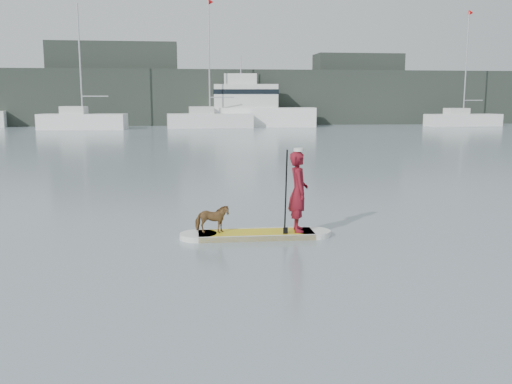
{
  "coord_description": "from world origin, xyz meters",
  "views": [
    {
      "loc": [
        -2.57,
        -12.2,
        3.01
      ],
      "look_at": [
        -1.03,
        -0.22,
        1.0
      ],
      "focal_mm": 40.0,
      "sensor_mm": 36.0,
      "label": 1
    }
  ],
  "objects": [
    {
      "name": "sailboat_d",
      "position": [
        0.12,
        45.42,
        0.89
      ],
      "size": [
        8.57,
        3.09,
        12.44
      ],
      "rotation": [
        0.0,
        0.0,
        0.06
      ],
      "color": "white",
      "rests_on": "ground"
    },
    {
      "name": "sailboat_c",
      "position": [
        -12.06,
        44.25,
        0.86
      ],
      "size": [
        8.3,
        3.36,
        11.63
      ],
      "rotation": [
        0.0,
        0.0,
        -0.08
      ],
      "color": "white",
      "rests_on": "ground"
    },
    {
      "name": "motor_yacht_a",
      "position": [
        4.82,
        47.75,
        2.02
      ],
      "size": [
        12.37,
        5.4,
        7.17
      ],
      "rotation": [
        0.0,
        0.0,
        -0.15
      ],
      "color": "white",
      "rests_on": "ground"
    },
    {
      "name": "white_cap",
      "position": [
        -0.1,
        -0.24,
        1.9
      ],
      "size": [
        0.22,
        0.22,
        0.07
      ],
      "primitive_type": "cylinder",
      "color": "silver",
      "rests_on": "paddler"
    },
    {
      "name": "dog",
      "position": [
        -1.98,
        -0.2,
        0.43
      ],
      "size": [
        0.75,
        0.37,
        0.62
      ],
      "primitive_type": "imported",
      "rotation": [
        0.0,
        0.0,
        1.52
      ],
      "color": "brown",
      "rests_on": "paddleboard"
    },
    {
      "name": "paddler",
      "position": [
        -0.1,
        -0.24,
        0.99
      ],
      "size": [
        0.45,
        0.66,
        1.75
      ],
      "primitive_type": "imported",
      "rotation": [
        0.0,
        0.0,
        1.51
      ],
      "color": "maroon",
      "rests_on": "paddleboard"
    },
    {
      "name": "ground",
      "position": [
        0.0,
        0.0,
        0.0
      ],
      "size": [
        140.0,
        140.0,
        0.0
      ],
      "primitive_type": "plane",
      "color": "slate",
      "rests_on": "ground"
    },
    {
      "name": "paddleboard",
      "position": [
        -1.03,
        -0.22,
        0.06
      ],
      "size": [
        3.3,
        0.85,
        0.12
      ],
      "rotation": [
        0.0,
        0.0,
        -0.02
      ],
      "color": "gold",
      "rests_on": "ground"
    },
    {
      "name": "shore_mass",
      "position": [
        0.0,
        53.0,
        3.0
      ],
      "size": [
        90.0,
        6.0,
        6.0
      ],
      "primitive_type": "cube",
      "color": "black",
      "rests_on": "ground"
    },
    {
      "name": "shore_building_west",
      "position": [
        -10.0,
        54.0,
        4.5
      ],
      "size": [
        14.0,
        4.0,
        9.0
      ],
      "primitive_type": "cube",
      "color": "black",
      "rests_on": "ground"
    },
    {
      "name": "paddle",
      "position": [
        -0.42,
        -0.47,
        0.8
      ],
      "size": [
        0.1,
        0.3,
        2.0
      ],
      "rotation": [
        0.0,
        0.0,
        -0.02
      ],
      "color": "black",
      "rests_on": "ground"
    },
    {
      "name": "shore_building_east",
      "position": [
        18.0,
        54.0,
        4.0
      ],
      "size": [
        10.0,
        4.0,
        8.0
      ],
      "primitive_type": "cube",
      "color": "black",
      "rests_on": "ground"
    },
    {
      "name": "sailboat_f",
      "position": [
        26.96,
        45.42,
        0.8
      ],
      "size": [
        8.06,
        2.84,
        11.88
      ],
      "rotation": [
        0.0,
        0.0,
        0.06
      ],
      "color": "white",
      "rests_on": "ground"
    }
  ]
}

